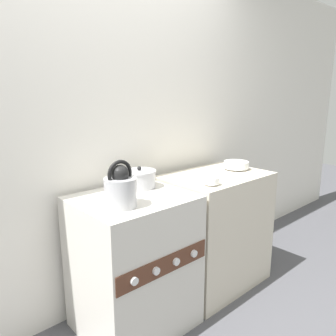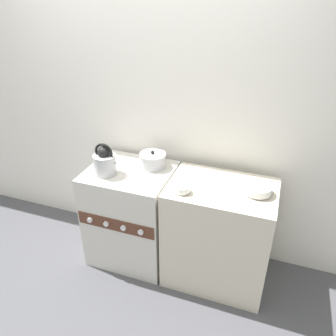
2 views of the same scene
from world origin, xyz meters
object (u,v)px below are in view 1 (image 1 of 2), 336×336
object	(u,v)px
cooking_pot	(139,179)
small_ceramic_bowl	(211,181)
stove	(134,263)
kettle	(121,189)
enamel_bowl	(236,165)

from	to	relation	value
cooking_pot	small_ceramic_bowl	size ratio (longest dim) A/B	2.11
small_ceramic_bowl	stove	bearing A→B (deg)	160.18
cooking_pot	kettle	bearing A→B (deg)	-142.33
stove	small_ceramic_bowl	world-z (taller)	small_ceramic_bowl
stove	cooking_pot	bearing A→B (deg)	40.39
stove	enamel_bowl	distance (m)	1.11
stove	kettle	size ratio (longest dim) A/B	3.33
kettle	enamel_bowl	distance (m)	1.16
kettle	cooking_pot	bearing A→B (deg)	37.67
small_ceramic_bowl	enamel_bowl	bearing A→B (deg)	18.71
stove	enamel_bowl	bearing A→B (deg)	-0.79
kettle	small_ceramic_bowl	size ratio (longest dim) A/B	2.54
stove	cooking_pot	size ratio (longest dim) A/B	4.00
enamel_bowl	small_ceramic_bowl	distance (m)	0.52
stove	small_ceramic_bowl	bearing A→B (deg)	-19.82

